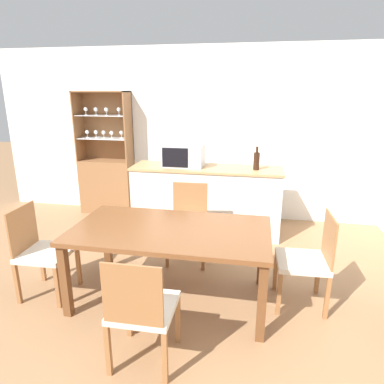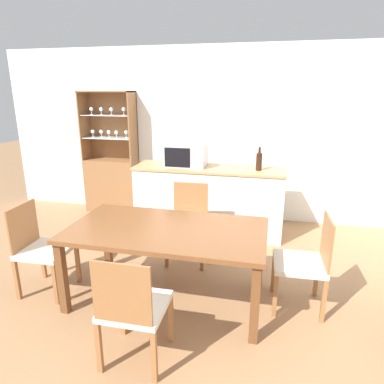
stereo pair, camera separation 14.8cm
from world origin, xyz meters
TOP-DOWN VIEW (x-y plane):
  - ground_plane at (0.00, 0.00)m, footprint 18.00×18.00m
  - wall_back at (0.00, 2.63)m, footprint 6.80×0.06m
  - kitchen_counter at (0.09, 1.92)m, footprint 2.03×0.58m
  - display_cabinet at (-1.60, 2.44)m, footprint 0.84×0.34m
  - dining_table at (0.01, 0.24)m, footprint 1.79×0.97m
  - dining_chair_side_right_far at (1.25, 0.39)m, footprint 0.46×0.46m
  - dining_chair_head_near at (0.01, -0.59)m, footprint 0.45×0.45m
  - dining_chair_head_far at (0.01, 1.07)m, footprint 0.46×0.46m
  - dining_chair_side_left_near at (-1.22, 0.09)m, footprint 0.46×0.46m
  - microwave at (-0.23, 1.95)m, footprint 0.54×0.40m
  - wine_bottle at (0.75, 1.90)m, footprint 0.08×0.08m

SIDE VIEW (x-z plane):
  - ground_plane at x=0.00m, z-range 0.00..0.00m
  - dining_chair_side_right_far at x=1.25m, z-range 0.01..0.89m
  - dining_chair_head_near at x=0.01m, z-range 0.01..0.89m
  - dining_chair_head_far at x=0.01m, z-range 0.01..0.89m
  - dining_chair_side_left_near at x=-1.22m, z-range 0.01..0.89m
  - kitchen_counter at x=0.09m, z-range 0.00..0.93m
  - display_cabinet at x=-1.60m, z-range -0.38..1.53m
  - dining_table at x=0.01m, z-range 0.28..1.00m
  - wine_bottle at x=0.75m, z-range 0.89..1.20m
  - microwave at x=-0.23m, z-range 0.92..1.22m
  - wall_back at x=0.00m, z-range 0.00..2.55m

